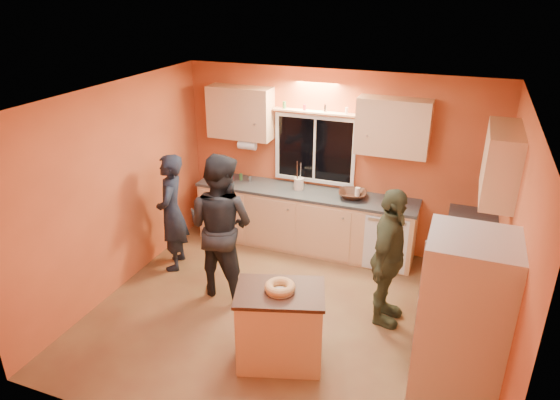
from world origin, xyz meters
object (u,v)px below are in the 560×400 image
at_px(person_left, 172,213).
at_px(person_right, 388,258).
at_px(person_center, 221,226).
at_px(island, 280,326).
at_px(refrigerator, 460,330).

height_order(person_left, person_right, person_right).
relative_size(person_left, person_center, 0.88).
relative_size(person_left, person_right, 0.99).
relative_size(island, person_left, 0.63).
bearing_deg(refrigerator, person_right, 125.22).
xyz_separation_m(person_left, person_right, (2.94, -0.20, 0.01)).
distance_m(person_left, person_center, 0.96).
height_order(island, person_right, person_right).
bearing_deg(person_left, person_right, 67.01).
xyz_separation_m(island, person_right, (0.89, 1.08, 0.39)).
bearing_deg(person_right, person_center, 97.48).
xyz_separation_m(refrigerator, person_right, (-0.80, 1.14, -0.07)).
bearing_deg(person_left, island, 38.99).
height_order(refrigerator, person_left, refrigerator).
bearing_deg(person_center, island, 146.55).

